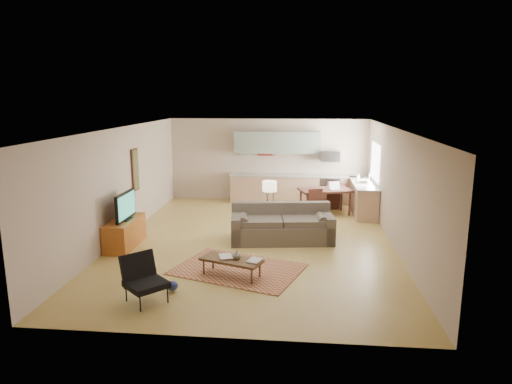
# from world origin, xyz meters

# --- Properties ---
(room) EXTENTS (9.00, 9.00, 9.00)m
(room) POSITION_xyz_m (0.00, 0.00, 1.35)
(room) COLOR #AB8D45
(room) RESTS_ON ground
(kitchen_counter_back) EXTENTS (4.26, 0.64, 0.92)m
(kitchen_counter_back) POSITION_xyz_m (0.90, 4.18, 0.46)
(kitchen_counter_back) COLOR #A67D61
(kitchen_counter_back) RESTS_ON ground
(kitchen_counter_right) EXTENTS (0.64, 2.26, 0.92)m
(kitchen_counter_right) POSITION_xyz_m (2.93, 3.00, 0.46)
(kitchen_counter_right) COLOR #A67D61
(kitchen_counter_right) RESTS_ON ground
(kitchen_range) EXTENTS (0.62, 0.62, 0.90)m
(kitchen_range) POSITION_xyz_m (2.00, 4.18, 0.45)
(kitchen_range) COLOR #A5A8AD
(kitchen_range) RESTS_ON ground
(kitchen_microwave) EXTENTS (0.62, 0.40, 0.35)m
(kitchen_microwave) POSITION_xyz_m (2.00, 4.20, 1.55)
(kitchen_microwave) COLOR #A5A8AD
(kitchen_microwave) RESTS_ON room
(upper_cabinets) EXTENTS (2.80, 0.34, 0.70)m
(upper_cabinets) POSITION_xyz_m (0.30, 4.33, 1.95)
(upper_cabinets) COLOR gray
(upper_cabinets) RESTS_ON room
(window_right) EXTENTS (0.02, 1.40, 1.05)m
(window_right) POSITION_xyz_m (3.23, 3.00, 1.55)
(window_right) COLOR white
(window_right) RESTS_ON room
(wall_art_left) EXTENTS (0.06, 0.42, 1.10)m
(wall_art_left) POSITION_xyz_m (-3.21, 0.90, 1.55)
(wall_art_left) COLOR olive
(wall_art_left) RESTS_ON room
(triptych) EXTENTS (1.70, 0.04, 0.50)m
(triptych) POSITION_xyz_m (-0.10, 4.47, 1.75)
(triptych) COLOR beige
(triptych) RESTS_ON room
(rug) EXTENTS (2.86, 2.39, 0.02)m
(rug) POSITION_xyz_m (-0.16, -1.85, 0.01)
(rug) COLOR brown
(rug) RESTS_ON floor
(sofa) EXTENTS (2.65, 1.41, 0.88)m
(sofa) POSITION_xyz_m (0.65, 0.07, 0.44)
(sofa) COLOR brown
(sofa) RESTS_ON floor
(coffee_table) EXTENTS (1.29, 0.87, 0.36)m
(coffee_table) POSITION_xyz_m (-0.23, -2.22, 0.18)
(coffee_table) COLOR #452C18
(coffee_table) RESTS_ON floor
(book_a) EXTENTS (0.42, 0.46, 0.03)m
(book_a) POSITION_xyz_m (-0.47, -2.18, 0.37)
(book_a) COLOR maroon
(book_a) RESTS_ON coffee_table
(book_b) EXTENTS (0.43, 0.47, 0.02)m
(book_b) POSITION_xyz_m (0.11, -2.25, 0.37)
(book_b) COLOR navy
(book_b) RESTS_ON coffee_table
(vase) EXTENTS (0.21, 0.21, 0.17)m
(vase) POSITION_xyz_m (-0.13, -2.21, 0.44)
(vase) COLOR black
(vase) RESTS_ON coffee_table
(armchair) EXTENTS (1.00, 1.00, 0.81)m
(armchair) POSITION_xyz_m (-1.49, -3.47, 0.41)
(armchair) COLOR black
(armchair) RESTS_ON floor
(tv_credenza) EXTENTS (0.54, 1.39, 0.64)m
(tv_credenza) POSITION_xyz_m (-2.96, -0.66, 0.32)
(tv_credenza) COLOR #974B19
(tv_credenza) RESTS_ON floor
(tv) EXTENTS (0.11, 1.07, 0.64)m
(tv) POSITION_xyz_m (-2.91, -0.66, 0.97)
(tv) COLOR black
(tv) RESTS_ON tv_credenza
(console_table) EXTENTS (0.74, 0.60, 0.75)m
(console_table) POSITION_xyz_m (0.29, 0.84, 0.37)
(console_table) COLOR #3E1E18
(console_table) RESTS_ON floor
(table_lamp) EXTENTS (0.49, 0.49, 0.60)m
(table_lamp) POSITION_xyz_m (0.29, 0.84, 1.04)
(table_lamp) COLOR beige
(table_lamp) RESTS_ON console_table
(dining_table) EXTENTS (1.67, 1.25, 0.75)m
(dining_table) POSITION_xyz_m (1.80, 2.78, 0.38)
(dining_table) COLOR #3E1E18
(dining_table) RESTS_ON floor
(dining_chair_near) EXTENTS (0.54, 0.55, 0.87)m
(dining_chair_near) POSITION_xyz_m (1.56, 2.03, 0.44)
(dining_chair_near) COLOR #3E1E18
(dining_chair_near) RESTS_ON floor
(dining_chair_far) EXTENTS (0.51, 0.53, 0.89)m
(dining_chair_far) POSITION_xyz_m (2.04, 3.52, 0.44)
(dining_chair_far) COLOR #3E1E18
(dining_chair_far) RESTS_ON floor
(laptop) EXTENTS (0.38, 0.33, 0.24)m
(laptop) POSITION_xyz_m (2.10, 2.68, 0.87)
(laptop) COLOR #A5A8AD
(laptop) RESTS_ON dining_table
(soap_bottle) EXTENTS (0.09, 0.10, 0.19)m
(soap_bottle) POSITION_xyz_m (2.83, 3.48, 1.02)
(soap_bottle) COLOR beige
(soap_bottle) RESTS_ON kitchen_counter_right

